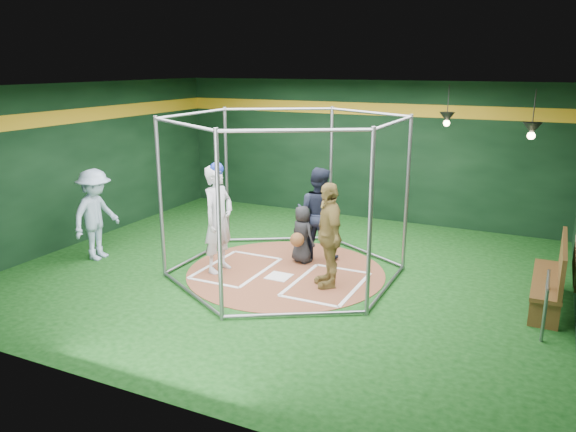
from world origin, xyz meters
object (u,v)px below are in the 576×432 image
at_px(umpire, 318,213).
at_px(batter_figure, 218,218).
at_px(dugout_bench, 554,274).
at_px(visitor_leopard, 329,235).

bearing_deg(umpire, batter_figure, 44.83).
relative_size(batter_figure, umpire, 1.12).
relative_size(umpire, dugout_bench, 0.96).
relative_size(batter_figure, dugout_bench, 1.08).
distance_m(visitor_leopard, dugout_bench, 3.75).
xyz_separation_m(batter_figure, dugout_bench, (5.83, 0.91, -0.48)).
distance_m(batter_figure, umpire, 2.07).
bearing_deg(batter_figure, visitor_leopard, 5.50).
bearing_deg(batter_figure, dugout_bench, 8.89).
bearing_deg(dugout_bench, visitor_leopard, -169.12).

